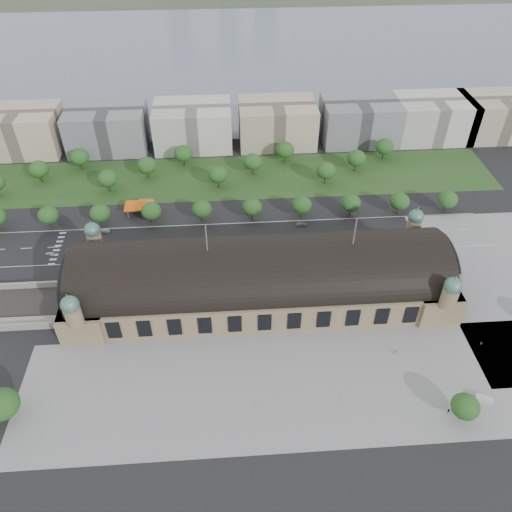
{
  "coord_description": "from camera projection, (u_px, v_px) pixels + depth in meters",
  "views": [
    {
      "loc": [
        -11.77,
        -143.88,
        144.19
      ],
      "look_at": [
        -1.19,
        9.0,
        14.0
      ],
      "focal_mm": 35.0,
      "sensor_mm": 36.0,
      "label": 1
    }
  ],
  "objects": [
    {
      "name": "tree_belt_11",
      "position": [
        384.0,
        147.0,
        283.66
      ],
      "size": [
        10.4,
        10.4,
        12.48
      ],
      "color": "#2D2116",
      "rests_on": "ground"
    },
    {
      "name": "parked_car_3",
      "position": [
        112.0,
        262.0,
        218.39
      ],
      "size": [
        4.89,
        3.87,
        1.56
      ],
      "primitive_type": "imported",
      "rotation": [
        0.0,
        0.0,
        -1.05
      ],
      "color": "slate",
      "rests_on": "ground"
    },
    {
      "name": "traffic_car_6",
      "position": [
        418.0,
        244.0,
        228.13
      ],
      "size": [
        5.79,
        2.9,
        1.58
      ],
      "primitive_type": "imported",
      "rotation": [
        0.0,
        0.0,
        -1.52
      ],
      "color": "silver",
      "rests_on": "ground"
    },
    {
      "name": "traffic_car_1",
      "position": [
        105.0,
        231.0,
        235.66
      ],
      "size": [
        4.57,
        2.11,
        1.45
      ],
      "primitive_type": "imported",
      "rotation": [
        0.0,
        0.0,
        1.44
      ],
      "color": "gray",
      "rests_on": "ground"
    },
    {
      "name": "tree_row_4",
      "position": [
        202.0,
        209.0,
        237.59
      ],
      "size": [
        9.6,
        9.6,
        11.52
      ],
      "color": "#2D2116",
      "rests_on": "ground"
    },
    {
      "name": "lake",
      "position": [
        234.0,
        52.0,
        429.93
      ],
      "size": [
        700.0,
        320.0,
        0.08
      ],
      "primitive_type": "cube",
      "color": "slate",
      "rests_on": "ground"
    },
    {
      "name": "parked_car_1",
      "position": [
        104.0,
        268.0,
        215.36
      ],
      "size": [
        5.95,
        4.58,
        1.5
      ],
      "primitive_type": "imported",
      "rotation": [
        0.0,
        0.0,
        -1.12
      ],
      "color": "maroon",
      "rests_on": "ground"
    },
    {
      "name": "tree_belt_1",
      "position": [
        39.0,
        169.0,
        264.54
      ],
      "size": [
        10.4,
        10.4,
        12.48
      ],
      "color": "#2D2116",
      "rests_on": "ground"
    },
    {
      "name": "tree_belt_6",
      "position": [
        218.0,
        175.0,
        260.42
      ],
      "size": [
        10.4,
        10.4,
        12.48
      ],
      "color": "#2D2116",
      "rests_on": "ground"
    },
    {
      "name": "tree_belt_7",
      "position": [
        253.0,
        162.0,
        270.54
      ],
      "size": [
        10.4,
        10.4,
        12.48
      ],
      "color": "#2D2116",
      "rests_on": "ground"
    },
    {
      "name": "tree_belt_4",
      "position": [
        147.0,
        165.0,
        267.54
      ],
      "size": [
        10.4,
        10.4,
        12.48
      ],
      "color": "#2D2116",
      "rests_on": "ground"
    },
    {
      "name": "bus_west",
      "position": [
        263.0,
        251.0,
        223.09
      ],
      "size": [
        10.77,
        3.09,
        2.96
      ],
      "primitive_type": "imported",
      "rotation": [
        0.0,
        0.0,
        1.51
      ],
      "color": "#BD371E",
      "rests_on": "ground"
    },
    {
      "name": "office_1",
      "position": [
        21.0,
        131.0,
        289.87
      ],
      "size": [
        45.0,
        32.0,
        24.0
      ],
      "primitive_type": "cube",
      "color": "#C2B198",
      "rests_on": "ground"
    },
    {
      "name": "parked_car_5",
      "position": [
        176.0,
        260.0,
        219.37
      ],
      "size": [
        6.37,
        4.95,
        1.61
      ],
      "primitive_type": "imported",
      "rotation": [
        0.0,
        0.0,
        -1.11
      ],
      "color": "#999CA2",
      "rests_on": "ground"
    },
    {
      "name": "tree_row_8",
      "position": [
        400.0,
        201.0,
        242.64
      ],
      "size": [
        9.6,
        9.6,
        11.52
      ],
      "color": "#2D2116",
      "rests_on": "ground"
    },
    {
      "name": "tree_belt_8",
      "position": [
        285.0,
        150.0,
        280.66
      ],
      "size": [
        10.4,
        10.4,
        12.48
      ],
      "color": "#2D2116",
      "rests_on": "ground"
    },
    {
      "name": "parked_car_2",
      "position": [
        94.0,
        263.0,
        217.91
      ],
      "size": [
        5.39,
        4.02,
        1.45
      ],
      "primitive_type": "imported",
      "rotation": [
        0.0,
        0.0,
        -1.12
      ],
      "color": "#1E1947",
      "rests_on": "ground"
    },
    {
      "name": "grass_belt",
      "position": [
        220.0,
        178.0,
        273.28
      ],
      "size": [
        300.0,
        45.0,
        0.1
      ],
      "primitive_type": "cube",
      "color": "#21471C",
      "rests_on": "ground"
    },
    {
      "name": "tree_row_1",
      "position": [
        48.0,
        215.0,
        233.8
      ],
      "size": [
        9.6,
        9.6,
        11.52
      ],
      "color": "#2D2116",
      "rests_on": "ground"
    },
    {
      "name": "traffic_car_0",
      "position": [
        50.0,
        254.0,
        223.02
      ],
      "size": [
        3.88,
        1.77,
        1.29
      ],
      "primitive_type": "imported",
      "rotation": [
        0.0,
        0.0,
        -1.64
      ],
      "color": "silver",
      "rests_on": "ground"
    },
    {
      "name": "tree_row_9",
      "position": [
        448.0,
        199.0,
        243.91
      ],
      "size": [
        9.6,
        9.6,
        11.52
      ],
      "color": "#2D2116",
      "rests_on": "ground"
    },
    {
      "name": "tree_row_2",
      "position": [
        100.0,
        213.0,
        235.06
      ],
      "size": [
        9.6,
        9.6,
        11.52
      ],
      "color": "#2D2116",
      "rests_on": "ground"
    },
    {
      "name": "tree_row_5",
      "position": [
        252.0,
        207.0,
        238.85
      ],
      "size": [
        9.6,
        9.6,
        11.52
      ],
      "color": "#2D2116",
      "rests_on": "ground"
    },
    {
      "name": "ground",
      "position": [
        260.0,
        296.0,
        203.36
      ],
      "size": [
        900.0,
        900.0,
        0.0
      ],
      "primitive_type": "plane",
      "color": "black",
      "rests_on": "ground"
    },
    {
      "name": "traffic_car_5",
      "position": [
        302.0,
        224.0,
        239.36
      ],
      "size": [
        5.03,
        1.8,
        1.65
      ],
      "primitive_type": "imported",
      "rotation": [
        0.0,
        0.0,
        1.56
      ],
      "color": "#505357",
      "rests_on": "ground"
    },
    {
      "name": "plaza_south",
      "position": [
        299.0,
        386.0,
        170.44
      ],
      "size": [
        190.0,
        48.0,
        0.12
      ],
      "primitive_type": "cube",
      "color": "gray",
      "rests_on": "ground"
    },
    {
      "name": "tree_belt_5",
      "position": [
        183.0,
        153.0,
        277.66
      ],
      "size": [
        10.4,
        10.4,
        12.48
      ],
      "color": "#2D2116",
      "rests_on": "ground"
    },
    {
      "name": "station",
      "position": [
        261.0,
        278.0,
        196.71
      ],
      "size": [
        150.0,
        48.4,
        44.3
      ],
      "color": "#907659",
      "rests_on": "ground"
    },
    {
      "name": "van_south",
      "position": [
        483.0,
        400.0,
        165.0
      ],
      "size": [
        5.7,
        4.15,
        2.3
      ],
      "rotation": [
        0.0,
        0.0,
        -0.43
      ],
      "color": "#BCBCBE",
      "rests_on": "ground"
    },
    {
      "name": "tree_row_7",
      "position": [
        351.0,
        203.0,
        241.38
      ],
      "size": [
        9.6,
        9.6,
        11.52
      ],
      "color": "#2D2116",
      "rests_on": "ground"
    },
    {
      "name": "office_5",
      "position": [
        359.0,
        121.0,
        300.4
      ],
      "size": [
        45.0,
        32.0,
        24.0
      ],
      "primitive_type": "cube",
      "color": "gray",
      "rests_on": "ground"
    },
    {
      "name": "bus_mid",
      "position": [
        269.0,
        243.0,
        226.9
      ],
      "size": [
        12.61,
        3.11,
        3.5
      ],
      "primitive_type": "imported",
      "rotation": [
        0.0,
        0.0,
        1.58
      ],
      "color": "silver",
      "rests_on": "ground"
    },
    {
      "name": "pedestrian_2",
      "position": [
        481.0,
        343.0,
        183.5
      ],
      "size": [
        0.69,
        0.98,
        1.83
      ],
      "primitive_type": "imported",
      "rotation": [
        0.0,
        0.0,
        1.79
      ],
      "color": "gray",
      "rests_on": "ground"
    },
    {
      "name": "tree_plaza_sw",
      "position": [
        2.0,
        404.0,
        155.66
      ],
      "size": [
        11.0,
        11.0,
        12.73
      ],
      "color": "#2D2116",
      "rests_on": "ground"
    },
    {
      "name": "tree_plaza_s",
      "position": [
        465.0,
        406.0,
        156.5
      ],
      "size": [
        9.0,
        9.0,
        10.64
      ],
      "color": "#2D2116",
      "rests_on": "ground"
    },
    {
      "name": "traffic_car_4",
      "position": [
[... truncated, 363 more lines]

